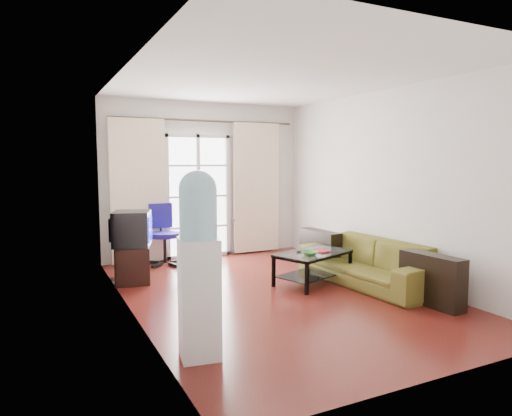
{
  "coord_description": "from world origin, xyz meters",
  "views": [
    {
      "loc": [
        -2.74,
        -5.03,
        1.69
      ],
      "look_at": [
        -0.1,
        0.35,
        1.07
      ],
      "focal_mm": 32.0,
      "sensor_mm": 36.0,
      "label": 1
    }
  ],
  "objects_px": {
    "coffee_table": "(313,263)",
    "sofa": "(368,262)",
    "water_cooler": "(199,261)",
    "tv_stand": "(131,263)",
    "crt_tv": "(130,229)",
    "task_chair": "(164,247)"
  },
  "relations": [
    {
      "from": "tv_stand",
      "to": "task_chair",
      "type": "height_order",
      "value": "task_chair"
    },
    {
      "from": "coffee_table",
      "to": "crt_tv",
      "type": "relative_size",
      "value": 1.87
    },
    {
      "from": "coffee_table",
      "to": "sofa",
      "type": "bearing_deg",
      "value": -29.93
    },
    {
      "from": "task_chair",
      "to": "coffee_table",
      "type": "bearing_deg",
      "value": -55.45
    },
    {
      "from": "water_cooler",
      "to": "tv_stand",
      "type": "bearing_deg",
      "value": 100.0
    },
    {
      "from": "sofa",
      "to": "crt_tv",
      "type": "bearing_deg",
      "value": -122.47
    },
    {
      "from": "crt_tv",
      "to": "water_cooler",
      "type": "height_order",
      "value": "water_cooler"
    },
    {
      "from": "coffee_table",
      "to": "water_cooler",
      "type": "relative_size",
      "value": 0.76
    },
    {
      "from": "coffee_table",
      "to": "task_chair",
      "type": "bearing_deg",
      "value": 126.82
    },
    {
      "from": "sofa",
      "to": "tv_stand",
      "type": "bearing_deg",
      "value": -122.64
    },
    {
      "from": "sofa",
      "to": "tv_stand",
      "type": "distance_m",
      "value": 3.3
    },
    {
      "from": "coffee_table",
      "to": "task_chair",
      "type": "xyz_separation_m",
      "value": [
        -1.54,
        2.06,
        0.01
      ]
    },
    {
      "from": "sofa",
      "to": "water_cooler",
      "type": "relative_size",
      "value": 1.33
    },
    {
      "from": "sofa",
      "to": "task_chair",
      "type": "distance_m",
      "value": 3.28
    },
    {
      "from": "tv_stand",
      "to": "task_chair",
      "type": "bearing_deg",
      "value": 58.79
    },
    {
      "from": "sofa",
      "to": "task_chair",
      "type": "relative_size",
      "value": 2.17
    },
    {
      "from": "tv_stand",
      "to": "water_cooler",
      "type": "distance_m",
      "value": 2.88
    },
    {
      "from": "task_chair",
      "to": "water_cooler",
      "type": "distance_m",
      "value": 3.76
    },
    {
      "from": "sofa",
      "to": "crt_tv",
      "type": "xyz_separation_m",
      "value": [
        -2.89,
        1.59,
        0.44
      ]
    },
    {
      "from": "coffee_table",
      "to": "tv_stand",
      "type": "height_order",
      "value": "tv_stand"
    },
    {
      "from": "crt_tv",
      "to": "water_cooler",
      "type": "bearing_deg",
      "value": -70.58
    },
    {
      "from": "crt_tv",
      "to": "coffee_table",
      "type": "bearing_deg",
      "value": -9.85
    }
  ]
}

